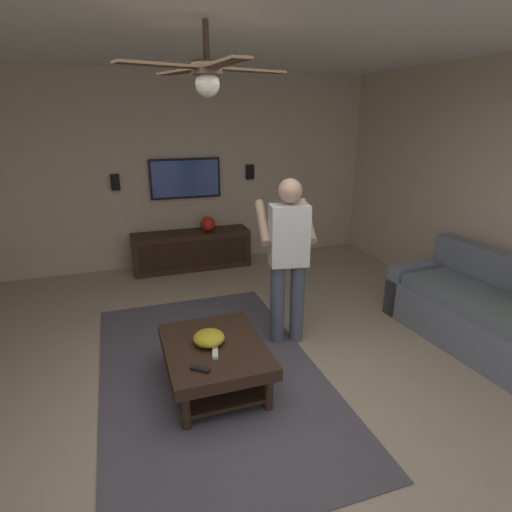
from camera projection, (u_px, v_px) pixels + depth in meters
ground_plane at (254, 414)px, 3.20m from camera, size 8.76×8.76×0.00m
wall_back_tv at (173, 172)px, 6.07m from camera, size 0.10×6.21×2.77m
area_rug at (211, 373)px, 3.71m from camera, size 3.12×1.87×0.01m
couch at (487, 315)px, 4.09m from camera, size 1.95×0.98×0.87m
coffee_table at (215, 356)px, 3.43m from camera, size 1.00×0.80×0.40m
media_console at (192, 250)px, 6.17m from camera, size 0.45×1.70×0.55m
tv at (185, 178)px, 6.06m from camera, size 0.05×1.02×0.58m
person_standing at (288, 253)px, 3.97m from camera, size 0.60×0.60×1.64m
bowl at (209, 338)px, 3.39m from camera, size 0.26×0.26×0.12m
remote_white at (215, 353)px, 3.26m from camera, size 0.16×0.08×0.02m
remote_black at (200, 369)px, 3.05m from camera, size 0.13×0.14×0.02m
vase_round at (208, 224)px, 6.09m from camera, size 0.22×0.22×0.22m
wall_speaker_left at (250, 172)px, 6.36m from camera, size 0.06×0.12×0.22m
wall_speaker_right at (115, 182)px, 5.78m from camera, size 0.06×0.12×0.22m
ceiling_fan at (206, 73)px, 2.69m from camera, size 1.19×1.19×0.46m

